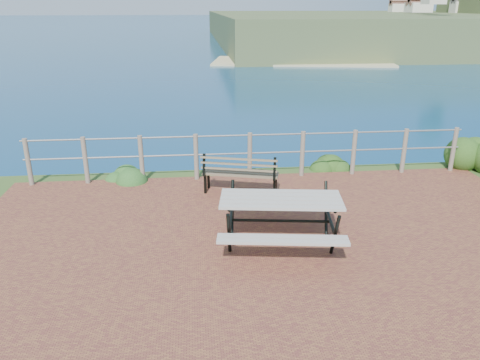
% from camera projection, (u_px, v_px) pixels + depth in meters
% --- Properties ---
extents(ground, '(10.00, 7.00, 0.12)m').
position_uv_depth(ground, '(275.00, 254.00, 7.11)').
color(ground, brown).
rests_on(ground, ground).
extents(ocean, '(1200.00, 1200.00, 0.00)m').
position_uv_depth(ocean, '(194.00, 14.00, 193.43)').
color(ocean, navy).
rests_on(ocean, ground).
extents(safety_railing, '(9.40, 0.10, 1.00)m').
position_uv_depth(safety_railing, '(250.00, 153.00, 10.03)').
color(safety_railing, '#6B5B4C').
rests_on(safety_railing, ground).
extents(picnic_table, '(1.93, 1.59, 0.78)m').
position_uv_depth(picnic_table, '(280.00, 216.00, 7.21)').
color(picnic_table, '#9F988F').
rests_on(picnic_table, ground).
extents(park_bench, '(1.54, 0.75, 0.84)m').
position_uv_depth(park_bench, '(241.00, 167.00, 9.20)').
color(park_bench, brown).
rests_on(park_bench, ground).
extents(shrub_right_edge, '(1.11, 1.11, 1.59)m').
position_uv_depth(shrub_right_edge, '(477.00, 168.00, 10.85)').
color(shrub_right_edge, '#214314').
rests_on(shrub_right_edge, ground).
extents(shrub_lip_west, '(0.73, 0.73, 0.45)m').
position_uv_depth(shrub_lip_west, '(125.00, 179.00, 10.20)').
color(shrub_lip_west, '#1F5420').
rests_on(shrub_lip_west, ground).
extents(shrub_lip_east, '(0.77, 0.77, 0.51)m').
position_uv_depth(shrub_lip_east, '(331.00, 168.00, 10.89)').
color(shrub_lip_east, '#214314').
rests_on(shrub_lip_east, ground).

